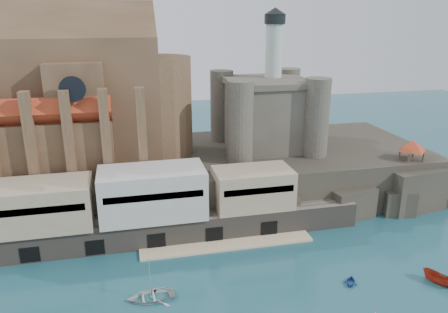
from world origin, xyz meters
TOP-DOWN VIEW (x-y plane):
  - ground at (0.00, 0.00)m, footprint 300.00×300.00m
  - promontory at (-0.19, 39.37)m, footprint 100.00×36.00m
  - quay at (-10.19, 23.07)m, footprint 70.00×12.00m
  - church at (-24.13, 41.85)m, footprint 47.00×25.93m
  - castle_keep at (16.08, 41.08)m, footprint 21.20×21.20m
  - rock_outcrop at (42.00, 25.84)m, footprint 14.50×10.50m
  - pavilion at (42.00, 26.00)m, footprint 6.40×6.40m
  - boat_5 at (30.00, 0.03)m, footprint 2.70×2.71m
  - boat_6 at (-11.93, 6.03)m, footprint 1.51×4.76m
  - boat_7 at (17.16, 3.00)m, footprint 2.90×2.66m

SIDE VIEW (x-z plane):
  - ground at x=0.00m, z-range 0.00..0.00m
  - boat_5 at x=30.00m, z-range -2.56..2.56m
  - boat_6 at x=-11.93m, z-range -3.30..3.30m
  - boat_7 at x=17.16m, z-range -1.44..1.44m
  - rock_outcrop at x=42.00m, z-range -0.33..8.37m
  - promontory at x=-0.19m, z-range -0.08..9.92m
  - quay at x=-10.19m, z-range -0.46..12.59m
  - pavilion at x=42.00m, z-range 10.03..15.43m
  - castle_keep at x=16.08m, z-range 3.66..32.96m
  - church at x=-24.13m, z-range 6.88..37.38m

